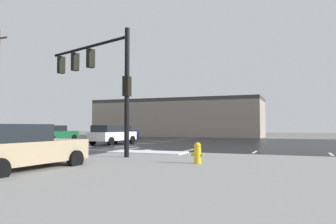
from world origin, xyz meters
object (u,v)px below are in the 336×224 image
at_px(traffic_signal_mast, 99,72).
at_px(sedan_green, 55,133).
at_px(sedan_navy, 122,132).
at_px(fire_hydrant, 198,153).
at_px(sedan_white, 112,134).
at_px(sedan_tan, 17,147).

xyz_separation_m(traffic_signal_mast, sedan_green, (-12.67, 11.74, -3.38)).
height_order(traffic_signal_mast, sedan_navy, traffic_signal_mast).
bearing_deg(fire_hydrant, sedan_green, 143.26).
xyz_separation_m(sedan_white, sedan_tan, (5.94, -15.60, 0.00)).
xyz_separation_m(traffic_signal_mast, sedan_navy, (-9.08, 18.38, -3.38)).
xyz_separation_m(fire_hydrant, sedan_navy, (-14.68, 20.27, 0.32)).
relative_size(fire_hydrant, sedan_navy, 0.17).
xyz_separation_m(fire_hydrant, sedan_green, (-18.27, 13.63, 0.32)).
distance_m(fire_hydrant, sedan_green, 22.80).
bearing_deg(sedan_navy, fire_hydrant, -140.92).
bearing_deg(traffic_signal_mast, sedan_white, -43.02).
height_order(sedan_tan, sedan_green, same).
distance_m(sedan_navy, sedan_green, 7.54).
xyz_separation_m(sedan_white, sedan_navy, (-3.88, 8.50, 0.00)).
relative_size(traffic_signal_mast, sedan_navy, 1.29).
height_order(traffic_signal_mast, fire_hydrant, traffic_signal_mast).
xyz_separation_m(fire_hydrant, sedan_tan, (-4.87, -3.83, 0.32)).
bearing_deg(sedan_navy, traffic_signal_mast, -150.54).
bearing_deg(sedan_tan, fire_hydrant, -48.29).
bearing_deg(sedan_white, sedan_tan, -154.07).
bearing_deg(traffic_signal_mast, sedan_green, -23.62).
bearing_deg(fire_hydrant, traffic_signal_mast, 161.33).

